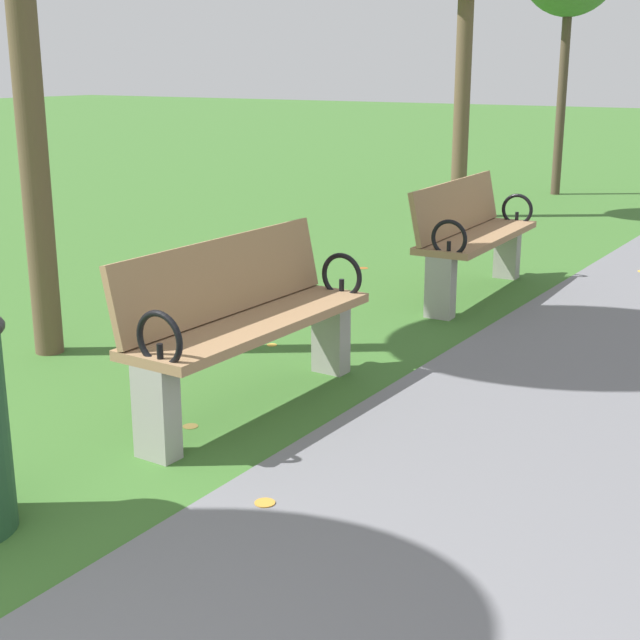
# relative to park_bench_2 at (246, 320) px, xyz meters

# --- Properties ---
(park_bench_2) EXTENTS (0.50, 1.61, 0.90)m
(park_bench_2) POSITION_rel_park_bench_2_xyz_m (0.00, 0.00, 0.00)
(park_bench_2) COLOR #93704C
(park_bench_2) RESTS_ON ground
(park_bench_3) EXTENTS (0.55, 1.62, 0.90)m
(park_bench_3) POSITION_rel_park_bench_2_xyz_m (0.00, 2.93, 0.00)
(park_bench_3) COLOR #93704C
(park_bench_3) RESTS_ON ground
(scattered_leaves) EXTENTS (4.57, 9.54, 0.02)m
(scattered_leaves) POSITION_rel_park_bench_2_xyz_m (-0.16, -0.29, -0.48)
(scattered_leaves) COLOR gold
(scattered_leaves) RESTS_ON ground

